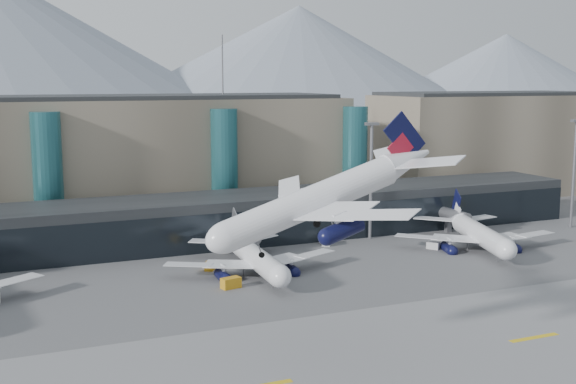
% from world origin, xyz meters
% --- Properties ---
extents(ground, '(900.00, 900.00, 0.00)m').
position_xyz_m(ground, '(0.00, 0.00, 0.00)').
color(ground, '#515154').
rests_on(ground, ground).
extents(runway_strip, '(400.00, 40.00, 0.04)m').
position_xyz_m(runway_strip, '(0.00, -15.00, 0.02)').
color(runway_strip, slate).
rests_on(runway_strip, ground).
extents(runway_markings, '(128.00, 1.00, 0.02)m').
position_xyz_m(runway_markings, '(-0.00, -15.00, 0.05)').
color(runway_markings, gold).
rests_on(runway_markings, ground).
extents(concourse, '(170.00, 27.00, 10.00)m').
position_xyz_m(concourse, '(-0.02, 57.73, 4.97)').
color(concourse, black).
rests_on(concourse, ground).
extents(terminal_main, '(130.00, 30.00, 31.00)m').
position_xyz_m(terminal_main, '(-25.00, 90.00, 15.44)').
color(terminal_main, gray).
rests_on(terminal_main, ground).
extents(terminal_east, '(70.00, 30.00, 31.00)m').
position_xyz_m(terminal_east, '(95.00, 90.00, 15.44)').
color(terminal_east, gray).
rests_on(terminal_east, ground).
extents(teal_towers, '(116.40, 19.40, 46.00)m').
position_xyz_m(teal_towers, '(-14.99, 74.01, 14.01)').
color(teal_towers, '#235B62').
rests_on(teal_towers, ground).
extents(mountain_ridge, '(910.00, 400.00, 110.00)m').
position_xyz_m(mountain_ridge, '(15.97, 380.00, 45.74)').
color(mountain_ridge, gray).
rests_on(mountain_ridge, ground).
extents(lightmast_mid, '(3.00, 1.20, 25.60)m').
position_xyz_m(lightmast_mid, '(30.00, 48.00, 14.42)').
color(lightmast_mid, slate).
rests_on(lightmast_mid, ground).
extents(lightmast_right, '(3.00, 1.20, 25.60)m').
position_xyz_m(lightmast_right, '(80.00, 40.00, 14.42)').
color(lightmast_right, slate).
rests_on(lightmast_right, ground).
extents(hero_jet, '(32.43, 33.30, 10.73)m').
position_xyz_m(hero_jet, '(-8.49, -10.10, 21.74)').
color(hero_jet, silver).
rests_on(hero_jet, ground).
extents(jet_parked_mid, '(34.19, 33.45, 11.02)m').
position_xyz_m(jet_parked_mid, '(-3.48, 32.39, 4.17)').
color(jet_parked_mid, silver).
rests_on(jet_parked_mid, ground).
extents(jet_parked_right, '(34.52, 36.28, 11.65)m').
position_xyz_m(jet_parked_right, '(46.37, 32.40, 4.40)').
color(jet_parked_right, silver).
rests_on(jet_parked_right, ground).
extents(veh_b, '(2.62, 3.02, 1.49)m').
position_xyz_m(veh_b, '(-10.34, 36.35, 0.74)').
color(veh_b, '#C08416').
rests_on(veh_b, ground).
extents(veh_d, '(2.84, 3.60, 1.82)m').
position_xyz_m(veh_d, '(18.14, 46.00, 0.91)').
color(veh_d, silver).
rests_on(veh_d, ground).
extents(veh_g, '(2.69, 2.91, 1.48)m').
position_xyz_m(veh_g, '(37.19, 34.15, 0.74)').
color(veh_g, silver).
rests_on(veh_g, ground).
extents(veh_h, '(3.58, 2.43, 1.81)m').
position_xyz_m(veh_h, '(-10.49, 23.70, 0.90)').
color(veh_h, '#C08416').
rests_on(veh_h, ground).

